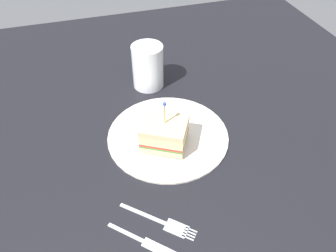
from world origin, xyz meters
TOP-DOWN VIEW (x-y plane):
  - ground_plane at (0.00, 0.00)cm, footprint 117.25×117.25cm
  - plate at (0.00, 0.00)cm, footprint 24.06×24.06cm
  - sandwich_half_center at (2.21, -1.32)cm, footprint 10.16×10.59cm
  - drink_glass at (-18.14, 0.64)cm, footprint 7.17×7.17cm
  - fork at (18.64, -5.99)cm, footprint 9.74×10.66cm
  - knife at (21.33, -9.17)cm, footprint 9.93×10.34cm

SIDE VIEW (x-z plane):
  - ground_plane at x=0.00cm, z-range -2.00..0.00cm
  - fork at x=18.64cm, z-range 0.00..0.35cm
  - knife at x=21.33cm, z-range 0.00..0.35cm
  - plate at x=0.00cm, z-range 0.00..0.83cm
  - sandwich_half_center at x=2.21cm, z-range -1.55..8.38cm
  - drink_glass at x=-18.14cm, z-range -0.68..9.52cm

